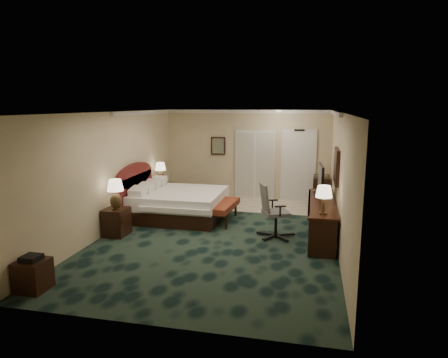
% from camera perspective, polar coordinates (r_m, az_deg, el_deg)
% --- Properties ---
extents(floor, '(5.00, 7.50, 0.00)m').
position_cam_1_polar(floor, '(8.92, -0.66, -8.09)').
color(floor, black).
rests_on(floor, ground).
extents(ceiling, '(5.00, 7.50, 0.00)m').
position_cam_1_polar(ceiling, '(8.45, -0.70, 9.53)').
color(ceiling, white).
rests_on(ceiling, wall_back).
extents(wall_back, '(5.00, 0.00, 2.70)m').
position_cam_1_polar(wall_back, '(12.23, 3.33, 3.50)').
color(wall_back, tan).
rests_on(wall_back, ground).
extents(wall_front, '(5.00, 0.00, 2.70)m').
position_cam_1_polar(wall_front, '(5.10, -10.37, -6.79)').
color(wall_front, tan).
rests_on(wall_front, ground).
extents(wall_left, '(0.00, 7.50, 2.70)m').
position_cam_1_polar(wall_left, '(9.46, -15.59, 1.04)').
color(wall_left, tan).
rests_on(wall_left, ground).
extents(wall_right, '(0.00, 7.50, 2.70)m').
position_cam_1_polar(wall_right, '(8.39, 16.20, -0.19)').
color(wall_right, tan).
rests_on(wall_right, ground).
extents(crown_molding, '(5.00, 7.50, 0.10)m').
position_cam_1_polar(crown_molding, '(8.45, -0.70, 9.19)').
color(crown_molding, silver).
rests_on(crown_molding, wall_back).
extents(tile_patch, '(3.20, 1.70, 0.01)m').
position_cam_1_polar(tile_patch, '(11.53, 7.00, -3.79)').
color(tile_patch, '#C1B297').
rests_on(tile_patch, ground).
extents(headboard, '(0.12, 2.00, 1.40)m').
position_cam_1_polar(headboard, '(10.43, -12.56, -1.59)').
color(headboard, '#520E11').
rests_on(headboard, ground).
extents(entry_door, '(1.02, 0.06, 2.18)m').
position_cam_1_polar(entry_door, '(12.09, 10.56, 1.83)').
color(entry_door, silver).
rests_on(entry_door, ground).
extents(closet_doors, '(1.20, 0.06, 2.10)m').
position_cam_1_polar(closet_doors, '(12.19, 4.44, 2.05)').
color(closet_doors, '#B7B6B3').
rests_on(closet_doors, ground).
extents(wall_art, '(0.45, 0.06, 0.55)m').
position_cam_1_polar(wall_art, '(12.33, -0.84, 4.75)').
color(wall_art, '#465F52').
rests_on(wall_art, wall_back).
extents(wall_mirror, '(0.05, 0.95, 0.75)m').
position_cam_1_polar(wall_mirror, '(8.94, 15.78, 1.78)').
color(wall_mirror, white).
rests_on(wall_mirror, wall_right).
extents(bed, '(2.16, 2.00, 0.68)m').
position_cam_1_polar(bed, '(10.30, -6.31, -3.61)').
color(bed, white).
rests_on(bed, ground).
extents(nightstand_near, '(0.48, 0.55, 0.60)m').
position_cam_1_polar(nightstand_near, '(9.19, -15.12, -5.94)').
color(nightstand_near, black).
rests_on(nightstand_near, ground).
extents(nightstand_far, '(0.52, 0.60, 0.65)m').
position_cam_1_polar(nightstand_far, '(11.55, -8.89, -2.19)').
color(nightstand_far, black).
rests_on(nightstand_far, ground).
extents(lamp_near, '(0.44, 0.44, 0.67)m').
position_cam_1_polar(lamp_near, '(8.98, -15.22, -2.14)').
color(lamp_near, '#322013').
rests_on(lamp_near, nightstand_near).
extents(lamp_far, '(0.34, 0.34, 0.59)m').
position_cam_1_polar(lamp_far, '(11.49, -9.06, 0.89)').
color(lamp_far, '#322013').
rests_on(lamp_far, nightstand_far).
extents(bed_bench, '(0.59, 1.43, 0.47)m').
position_cam_1_polar(bed_bench, '(9.89, -0.08, -4.76)').
color(bed_bench, brown).
rests_on(bed_bench, ground).
extents(side_table, '(0.45, 0.45, 0.49)m').
position_cam_1_polar(side_table, '(7.05, -25.65, -12.28)').
color(side_table, black).
rests_on(side_table, ground).
extents(desk, '(0.58, 2.72, 0.78)m').
position_cam_1_polar(desk, '(9.03, 13.72, -5.57)').
color(desk, black).
rests_on(desk, ground).
extents(tv, '(0.14, 0.91, 0.71)m').
position_cam_1_polar(tv, '(9.49, 13.66, -0.15)').
color(tv, black).
rests_on(tv, desk).
extents(desk_lamp, '(0.32, 0.32, 0.56)m').
position_cam_1_polar(desk_lamp, '(7.88, 14.05, -2.88)').
color(desk_lamp, '#322013').
rests_on(desk_lamp, desk).
extents(desk_chair, '(0.89, 0.87, 1.20)m').
position_cam_1_polar(desk_chair, '(8.73, 7.46, -4.49)').
color(desk_chair, '#4B4B4B').
rests_on(desk_chair, ground).
extents(minibar, '(0.45, 0.81, 0.85)m').
position_cam_1_polar(minibar, '(11.69, 13.67, -1.70)').
color(minibar, black).
rests_on(minibar, ground).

